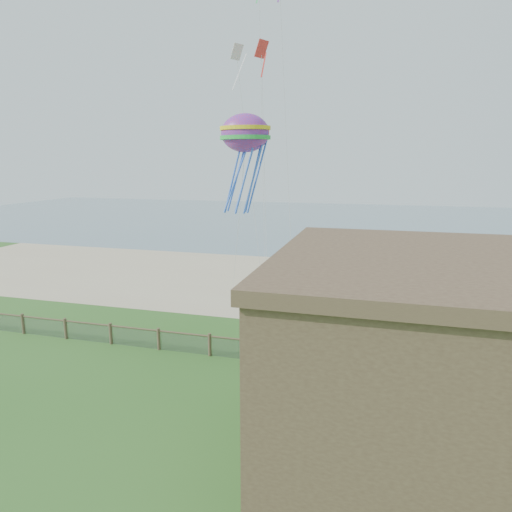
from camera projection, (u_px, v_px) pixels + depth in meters
name	position (u px, v px, depth m)	size (l,w,h in m)	color
ground	(157.00, 414.00, 18.75)	(160.00, 160.00, 0.00)	#2E5E20
sand_beach	(277.00, 282.00, 39.51)	(72.00, 20.00, 0.02)	tan
ocean	(332.00, 220.00, 81.04)	(160.00, 68.00, 0.02)	slate
chainlink_fence	(210.00, 346.00, 24.30)	(36.20, 0.20, 1.25)	brown
motel_deck	(479.00, 392.00, 20.01)	(15.00, 2.00, 0.50)	brown
picnic_table	(360.00, 395.00, 19.63)	(1.55, 1.17, 0.65)	brown
octopus_kite	(245.00, 161.00, 29.73)	(3.37, 2.38, 6.94)	#ED253C
kite_white	(237.00, 63.00, 33.55)	(1.15, 0.70, 2.74)	silver
kite_red	(262.00, 56.00, 32.47)	(1.23, 0.70, 2.22)	red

